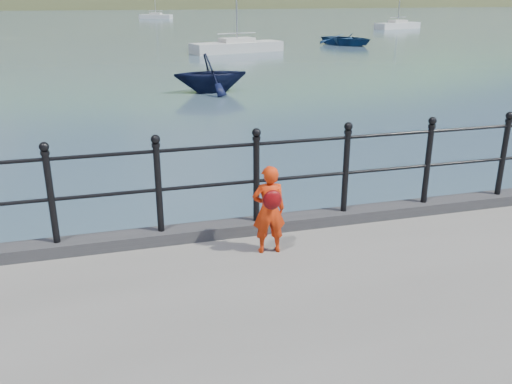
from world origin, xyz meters
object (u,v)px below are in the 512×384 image
object	(u,v)px
sailboat_deep	(156,17)
sailboat_near	(237,47)
launch_blue	(347,39)
launch_navy	(211,73)
child	(269,209)
sailboat_far	(398,26)
railing	(208,174)

from	to	relation	value
sailboat_deep	sailboat_near	bearing A→B (deg)	-63.36
launch_blue	launch_navy	world-z (taller)	launch_navy
child	sailboat_near	bearing A→B (deg)	-97.52
sailboat_near	launch_blue	bearing A→B (deg)	3.38
sailboat_deep	sailboat_far	world-z (taller)	sailboat_far
launch_navy	sailboat_near	distance (m)	16.71
launch_blue	sailboat_deep	world-z (taller)	sailboat_deep
railing	sailboat_deep	size ratio (longest dim) A/B	2.22
railing	launch_blue	bearing A→B (deg)	62.92
railing	launch_navy	bearing A→B (deg)	78.95
railing	sailboat_near	bearing A→B (deg)	75.75
railing	launch_navy	distance (m)	16.57
sailboat_far	railing	bearing A→B (deg)	-141.30
launch_blue	launch_navy	distance (m)	24.28
sailboat_far	launch_blue	bearing A→B (deg)	-148.50
child	sailboat_far	bearing A→B (deg)	-115.25
sailboat_near	sailboat_far	distance (m)	33.62
railing	child	bearing A→B (deg)	-46.18
sailboat_deep	child	bearing A→B (deg)	-68.05
child	launch_blue	size ratio (longest dim) A/B	0.23
launch_navy	sailboat_deep	xyz separation A→B (m)	(5.18, 74.49, -0.45)
railing	launch_blue	world-z (taller)	railing
sailboat_deep	launch_navy	bearing A→B (deg)	-67.17
sailboat_deep	sailboat_far	xyz separation A→B (m)	(25.01, -36.27, 0.00)
child	sailboat_near	world-z (taller)	sailboat_near
launch_blue	sailboat_deep	distance (m)	56.19
launch_blue	sailboat_deep	bearing A→B (deg)	73.60
launch_navy	sailboat_far	size ratio (longest dim) A/B	0.33
child	sailboat_far	xyz separation A→B (m)	(32.78, 55.05, -1.19)
railing	launch_blue	size ratio (longest dim) A/B	3.97
sailboat_deep	sailboat_far	distance (m)	44.06
child	sailboat_deep	size ratio (longest dim) A/B	0.13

